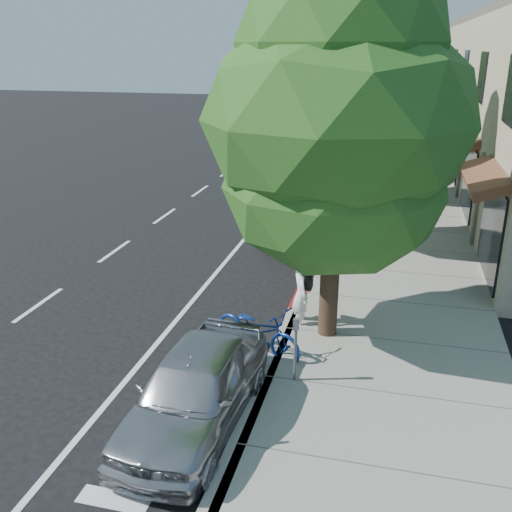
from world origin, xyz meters
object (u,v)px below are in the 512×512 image
(street_tree_1, at_px, (361,90))
(dark_sedan, at_px, (310,183))
(cyclist, at_px, (301,295))
(white_pickup, at_px, (348,149))
(street_tree_5, at_px, (387,70))
(street_tree_4, at_px, (384,67))
(silver_suv, at_px, (315,206))
(street_tree_2, at_px, (372,82))
(pedestrian, at_px, (396,184))
(near_car_a, at_px, (195,389))
(street_tree_0, at_px, (337,125))
(bicycle, at_px, (258,330))
(dark_suv_far, at_px, (355,129))
(street_tree_3, at_px, (379,75))

(street_tree_1, bearing_deg, dark_sedan, 112.81)
(cyclist, distance_m, white_pickup, 18.83)
(street_tree_5, height_order, dark_sedan, street_tree_5)
(street_tree_4, relative_size, street_tree_5, 1.05)
(silver_suv, relative_size, dark_sedan, 1.23)
(street_tree_2, height_order, pedestrian, street_tree_2)
(near_car_a, relative_size, pedestrian, 2.63)
(street_tree_0, xyz_separation_m, cyclist, (-0.65, 0.39, -3.76))
(white_pickup, bearing_deg, street_tree_5, 83.37)
(street_tree_4, distance_m, near_car_a, 27.87)
(bicycle, distance_m, dark_sedan, 12.03)
(white_pickup, bearing_deg, pedestrian, -70.99)
(street_tree_1, distance_m, pedestrian, 6.74)
(street_tree_2, xyz_separation_m, white_pickup, (-1.40, 7.20, -3.79))
(street_tree_5, bearing_deg, silver_suv, -93.56)
(bicycle, bearing_deg, street_tree_1, 13.19)
(bicycle, relative_size, dark_suv_far, 0.47)
(white_pickup, bearing_deg, dark_sedan, -94.14)
(street_tree_1, bearing_deg, near_car_a, -100.43)
(street_tree_3, distance_m, near_car_a, 21.93)
(cyclist, relative_size, near_car_a, 0.40)
(cyclist, xyz_separation_m, dark_sedan, (-1.45, 10.61, 0.05))
(street_tree_1, xyz_separation_m, street_tree_2, (0.00, 6.00, -0.13))
(street_tree_5, bearing_deg, dark_sedan, -96.31)
(dark_sedan, height_order, dark_suv_far, dark_sedan)
(street_tree_3, height_order, street_tree_5, street_tree_3)
(street_tree_4, relative_size, dark_sedan, 1.49)
(cyclist, bearing_deg, street_tree_2, -25.90)
(street_tree_1, distance_m, silver_suv, 4.42)
(bicycle, bearing_deg, street_tree_4, 20.73)
(street_tree_3, bearing_deg, white_pickup, 139.36)
(street_tree_0, height_order, street_tree_4, street_tree_4)
(street_tree_5, bearing_deg, pedestrian, -86.38)
(street_tree_0, height_order, street_tree_3, street_tree_0)
(street_tree_1, distance_m, near_car_a, 10.50)
(dark_sedan, bearing_deg, near_car_a, -96.22)
(silver_suv, height_order, near_car_a, silver_suv)
(white_pickup, relative_size, pedestrian, 3.91)
(street_tree_0, xyz_separation_m, pedestrian, (1.18, 11.39, -3.65))
(street_tree_2, distance_m, street_tree_3, 6.00)
(white_pickup, bearing_deg, street_tree_3, -39.89)
(street_tree_5, distance_m, white_pickup, 11.45)
(white_pickup, bearing_deg, cyclist, -86.96)
(bicycle, xyz_separation_m, near_car_a, (-0.45, -2.50, 0.14))
(dark_suv_far, bearing_deg, white_pickup, -85.52)
(street_tree_0, distance_m, street_tree_2, 12.00)
(street_tree_2, distance_m, pedestrian, 3.97)
(cyclist, xyz_separation_m, near_car_a, (-1.10, -3.89, -0.12))
(cyclist, bearing_deg, near_car_a, 141.52)
(dark_suv_far, bearing_deg, street_tree_1, -83.16)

